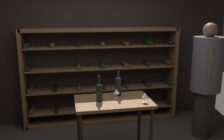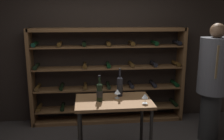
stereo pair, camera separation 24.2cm
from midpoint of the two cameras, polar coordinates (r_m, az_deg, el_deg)
The scene contains 8 objects.
back_wall at distance 4.54m, azimuth -5.63°, elevation 5.22°, with size 5.15×0.10×2.74m, color black.
wine_rack at distance 4.44m, azimuth -3.83°, elevation -1.56°, with size 2.79×0.32×1.74m.
tasting_table at distance 3.24m, azimuth -1.88°, elevation -8.93°, with size 0.99×0.62×0.88m.
person_bystander_red_print at distance 4.07m, azimuth 19.60°, elevation -1.47°, with size 0.47×0.47×1.85m.
wine_bottle_black_capsule at distance 3.33m, azimuth -0.60°, elevation -3.74°, with size 0.08×0.08×0.38m.
wine_bottle_red_label at distance 3.13m, azimuth -5.20°, elevation -5.19°, with size 0.08×0.08×0.34m.
wine_glass_stemmed_left at distance 3.25m, azimuth -1.10°, elevation -5.13°, with size 0.09×0.09×0.12m.
wine_glass_stemmed_right at distance 3.10m, azimuth 5.50°, elevation -6.00°, with size 0.08×0.08×0.13m.
Camera 1 is at (-0.53, -2.58, 1.97)m, focal length 39.11 mm.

